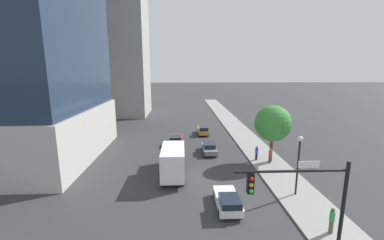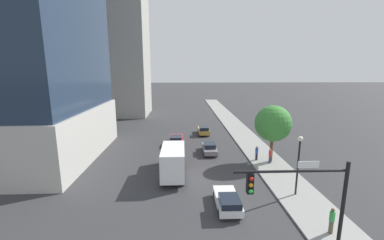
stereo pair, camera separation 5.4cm
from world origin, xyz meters
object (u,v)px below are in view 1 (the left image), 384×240
at_px(car_white, 228,201).
at_px(street_lamp, 299,156).
at_px(construction_building, 112,43).
at_px(car_gray, 209,148).
at_px(pedestrian_green_shirt, 332,220).
at_px(car_gold, 203,130).
at_px(pedestrian_blue_shirt, 256,153).
at_px(box_truck, 173,159).
at_px(street_tree, 273,123).
at_px(traffic_light_pole, 304,196).
at_px(car_red, 176,139).
at_px(pedestrian_red_shirt, 270,156).

bearing_deg(car_white, street_lamp, 16.26).
bearing_deg(car_white, construction_building, 114.55).
height_order(car_gray, pedestrian_green_shirt, pedestrian_green_shirt).
xyz_separation_m(car_gold, pedestrian_blue_shirt, (5.37, -12.78, 0.29)).
bearing_deg(box_truck, street_lamp, -23.44).
xyz_separation_m(street_tree, car_gold, (-6.93, 13.32, -4.03)).
distance_m(box_truck, pedestrian_blue_shirt, 10.61).
relative_size(traffic_light_pole, street_tree, 0.92).
xyz_separation_m(street_lamp, car_gold, (-6.34, 21.28, -2.91)).
height_order(street_tree, car_red, street_tree).
bearing_deg(pedestrian_green_shirt, car_gold, 103.43).
xyz_separation_m(car_gold, pedestrian_red_shirt, (6.63, -13.86, 0.31)).
distance_m(car_gold, car_red, 7.04).
xyz_separation_m(street_lamp, street_tree, (0.58, 7.96, 1.12)).
height_order(street_lamp, car_white, street_lamp).
xyz_separation_m(car_white, pedestrian_blue_shirt, (5.37, 10.35, 0.33)).
xyz_separation_m(car_red, box_truck, (0.00, -11.17, 1.09)).
height_order(construction_building, street_tree, construction_building).
height_order(car_gray, pedestrian_red_shirt, pedestrian_red_shirt).
bearing_deg(pedestrian_blue_shirt, car_gray, 149.17).
bearing_deg(car_white, box_truck, 124.54).
bearing_deg(traffic_light_pole, car_gray, 97.97).
distance_m(car_gold, pedestrian_green_shirt, 27.30).
distance_m(car_white, car_red, 18.29).
bearing_deg(pedestrian_blue_shirt, traffic_light_pole, -98.88).
xyz_separation_m(street_tree, pedestrian_blue_shirt, (-1.56, 0.54, -3.74)).
bearing_deg(street_lamp, pedestrian_green_shirt, -90.04).
distance_m(traffic_light_pole, car_red, 25.34).
height_order(car_gold, pedestrian_green_shirt, pedestrian_green_shirt).
bearing_deg(pedestrian_blue_shirt, box_truck, -158.98).
bearing_deg(construction_building, box_truck, -67.44).
bearing_deg(pedestrian_red_shirt, street_lamp, -92.25).
relative_size(box_truck, pedestrian_red_shirt, 4.24).
distance_m(construction_building, box_truck, 42.57).
height_order(construction_building, car_white, construction_building).
bearing_deg(car_gold, box_truck, -105.23).
bearing_deg(street_tree, construction_building, 128.58).
relative_size(construction_building, pedestrian_blue_shirt, 22.15).
distance_m(construction_building, pedestrian_green_shirt, 55.83).
bearing_deg(pedestrian_green_shirt, street_tree, 87.46).
bearing_deg(pedestrian_green_shirt, pedestrian_blue_shirt, 94.03).
xyz_separation_m(construction_building, box_truck, (15.26, -36.72, -15.19)).
bearing_deg(street_lamp, pedestrian_blue_shirt, 96.54).
distance_m(car_gold, car_gray, 9.57).
bearing_deg(street_tree, car_red, 145.30).
bearing_deg(street_tree, pedestrian_blue_shirt, 160.73).
xyz_separation_m(box_truck, pedestrian_blue_shirt, (9.88, 3.80, -0.79)).
bearing_deg(pedestrian_blue_shirt, pedestrian_green_shirt, -85.97).
height_order(car_red, box_truck, box_truck).
distance_m(car_gold, pedestrian_red_shirt, 15.37).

